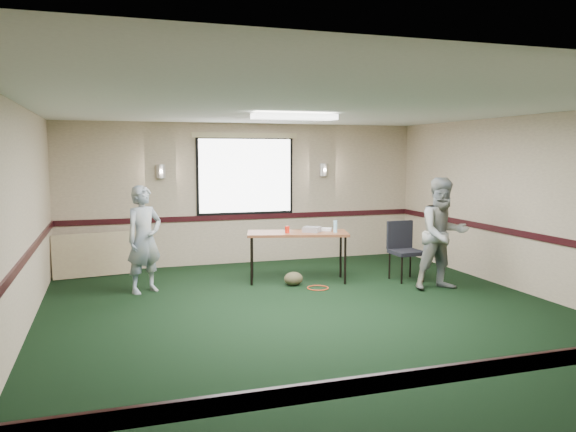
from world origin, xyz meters
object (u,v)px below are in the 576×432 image
object	(u,v)px
person_right	(443,234)
conference_chair	(404,246)
person_left	(144,239)
projector	(312,229)
folding_table	(298,236)

from	to	relation	value
person_right	conference_chair	bearing A→B (deg)	107.35
conference_chair	person_left	distance (m)	4.25
projector	person_right	xyz separation A→B (m)	(1.75, -1.16, 0.01)
folding_table	person_left	distance (m)	2.47
projector	conference_chair	size ratio (longest dim) A/B	0.27
folding_table	person_right	xyz separation A→B (m)	(1.98, -1.22, 0.11)
person_right	folding_table	bearing A→B (deg)	150.06
projector	person_left	xyz separation A→B (m)	(-2.70, 0.07, -0.05)
folding_table	person_left	xyz separation A→B (m)	(-2.47, 0.01, 0.06)
projector	person_right	bearing A→B (deg)	6.67
projector	person_right	world-z (taller)	person_right
conference_chair	person_left	xyz separation A→B (m)	(-4.22, 0.42, 0.25)
conference_chair	person_left	world-z (taller)	person_left
person_left	person_right	xyz separation A→B (m)	(4.45, -1.23, 0.05)
projector	person_right	distance (m)	2.10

